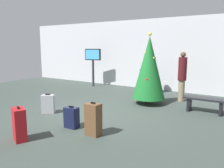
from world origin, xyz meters
TOP-DOWN VIEW (x-y plane):
  - ground_plane at (0.00, 0.00)m, footprint 16.00×16.00m
  - back_wall at (0.00, 4.86)m, footprint 16.00×0.20m
  - holiday_tree at (1.06, 2.01)m, footprint 1.17×1.17m
  - flight_info_kiosk at (-2.90, 3.85)m, footprint 0.86×0.24m
  - waiting_bench at (3.01, 1.93)m, footprint 1.26×0.44m
  - traveller_0 at (1.94, 3.04)m, footprint 0.44×0.44m
  - traveller_1 at (0.31, 3.60)m, footprint 0.41×0.41m
  - suitcase_0 at (0.03, -2.57)m, footprint 0.47×0.39m
  - suitcase_1 at (1.21, -1.43)m, footprint 0.35×0.26m
  - suitcase_2 at (-1.08, -0.78)m, footprint 0.44×0.38m
  - suitcase_3 at (0.44, -1.35)m, footprint 0.36×0.24m

SIDE VIEW (x-z plane):
  - ground_plane at x=0.00m, z-range 0.00..0.00m
  - suitcase_3 at x=0.44m, z-range -0.02..0.56m
  - suitcase_2 at x=-1.08m, z-range -0.02..0.60m
  - waiting_bench at x=3.01m, z-range 0.11..0.59m
  - suitcase_0 at x=0.03m, z-range -0.02..0.75m
  - suitcase_1 at x=1.21m, z-range -0.02..0.78m
  - traveller_1 at x=0.31m, z-range 0.04..1.80m
  - traveller_0 at x=1.94m, z-range 0.06..1.92m
  - holiday_tree at x=1.06m, z-range 0.05..2.59m
  - flight_info_kiosk at x=-2.90m, z-range 0.38..2.31m
  - back_wall at x=0.00m, z-range 0.00..3.35m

